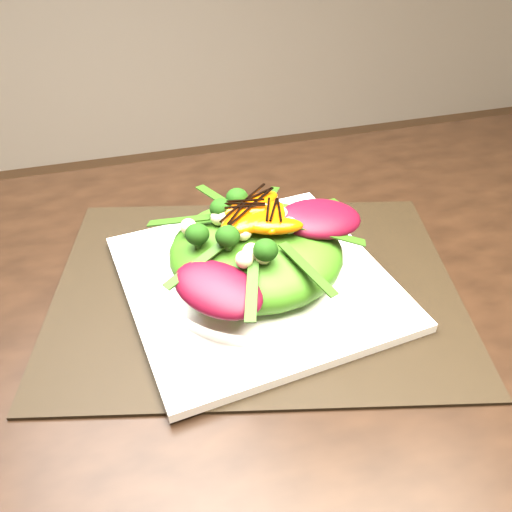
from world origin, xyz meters
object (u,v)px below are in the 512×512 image
object	(u,v)px
plate_base	(256,281)
orange_segment	(251,216)
salad_bowl	(256,272)
placemat	(256,286)
lettuce_mound	(256,252)
dining_table	(371,340)

from	to	relation	value
plate_base	orange_segment	distance (m)	0.08
salad_bowl	plate_base	bearing A→B (deg)	90.00
plate_base	placemat	bearing A→B (deg)	0.00
plate_base	salad_bowl	world-z (taller)	salad_bowl
placemat	orange_segment	xyz separation A→B (m)	(-0.00, 0.01, 0.09)
placemat	orange_segment	bearing A→B (deg)	99.60
plate_base	lettuce_mound	xyz separation A→B (m)	(0.00, -0.00, 0.04)
dining_table	orange_segment	bearing A→B (deg)	133.75
lettuce_mound	orange_segment	xyz separation A→B (m)	(-0.00, 0.01, 0.04)
orange_segment	lettuce_mound	bearing A→B (deg)	-80.40
placemat	orange_segment	size ratio (longest dim) A/B	7.47
plate_base	orange_segment	bearing A→B (deg)	99.60
dining_table	plate_base	size ratio (longest dim) A/B	5.51
dining_table	orange_segment	size ratio (longest dim) A/B	25.84
plate_base	salad_bowl	bearing A→B (deg)	-90.00
plate_base	lettuce_mound	size ratio (longest dim) A/B	1.50
orange_segment	salad_bowl	bearing A→B (deg)	-80.40
salad_bowl	orange_segment	bearing A→B (deg)	99.60
salad_bowl	placemat	bearing A→B (deg)	45.00
dining_table	orange_segment	distance (m)	0.19
dining_table	plate_base	xyz separation A→B (m)	(-0.10, 0.10, 0.03)
lettuce_mound	salad_bowl	bearing A→B (deg)	90.00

